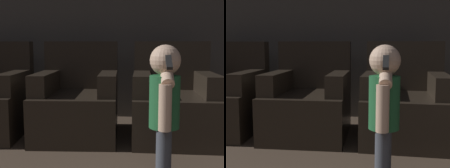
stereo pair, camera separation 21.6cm
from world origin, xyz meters
TOP-DOWN VIEW (x-y plane):
  - wall_back at (0.00, 4.50)m, footprint 8.40×0.05m
  - armchair_middle at (-0.23, 3.63)m, footprint 0.81×0.93m
  - armchair_right at (0.70, 3.63)m, footprint 0.79×0.91m
  - person_toddler at (0.52, 2.61)m, footprint 0.20×0.35m

SIDE VIEW (x-z plane):
  - armchair_middle at x=-0.23m, z-range -0.14..0.79m
  - armchair_right at x=0.70m, z-range -0.14..0.79m
  - person_toddler at x=0.52m, z-range 0.08..0.98m
  - wall_back at x=0.00m, z-range 0.00..2.60m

